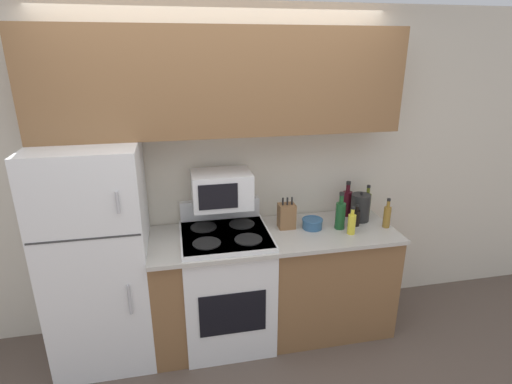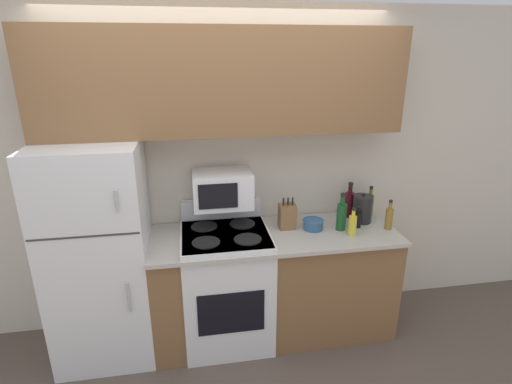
% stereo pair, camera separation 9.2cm
% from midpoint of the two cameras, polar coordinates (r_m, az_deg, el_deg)
% --- Properties ---
extents(ground_plane, '(12.00, 12.00, 0.00)m').
position_cam_midpoint_polar(ground_plane, '(3.28, -1.91, -22.96)').
color(ground_plane, brown).
extents(wall_back, '(8.00, 0.05, 2.55)m').
position_cam_midpoint_polar(wall_back, '(3.22, -3.82, 2.53)').
color(wall_back, beige).
rests_on(wall_back, ground_plane).
extents(lower_cabinets, '(1.89, 0.67, 0.90)m').
position_cam_midpoint_polar(lower_cabinets, '(3.30, 3.36, -12.82)').
color(lower_cabinets, brown).
rests_on(lower_cabinets, ground_plane).
extents(refrigerator, '(0.70, 0.65, 1.64)m').
position_cam_midpoint_polar(refrigerator, '(3.11, -20.62, -8.44)').
color(refrigerator, white).
rests_on(refrigerator, ground_plane).
extents(upper_cabinets, '(2.58, 0.33, 0.73)m').
position_cam_midpoint_polar(upper_cabinets, '(2.89, -3.73, 15.42)').
color(upper_cabinets, brown).
rests_on(upper_cabinets, refrigerator).
extents(stove, '(0.67, 0.65, 1.09)m').
position_cam_midpoint_polar(stove, '(3.22, -3.38, -13.08)').
color(stove, white).
rests_on(stove, ground_plane).
extents(microwave, '(0.44, 0.32, 0.27)m').
position_cam_midpoint_polar(microwave, '(3.03, -3.98, 0.45)').
color(microwave, white).
rests_on(microwave, stove).
extents(knife_block, '(0.13, 0.11, 0.26)m').
position_cam_midpoint_polar(knife_block, '(3.13, 5.33, -3.47)').
color(knife_block, brown).
rests_on(knife_block, lower_cabinets).
extents(bowl, '(0.17, 0.17, 0.08)m').
position_cam_midpoint_polar(bowl, '(3.16, 8.99, -4.54)').
color(bowl, '#335B84').
rests_on(bowl, lower_cabinets).
extents(bottle_wine_green, '(0.08, 0.08, 0.30)m').
position_cam_midpoint_polar(bottle_wine_green, '(3.16, 12.93, -3.30)').
color(bottle_wine_green, '#194C23').
rests_on(bottle_wine_green, lower_cabinets).
extents(bottle_vinegar, '(0.06, 0.06, 0.24)m').
position_cam_midpoint_polar(bottle_vinegar, '(3.28, 19.23, -3.49)').
color(bottle_vinegar, olive).
rests_on(bottle_vinegar, lower_cabinets).
extents(bottle_wine_red, '(0.08, 0.08, 0.30)m').
position_cam_midpoint_polar(bottle_wine_red, '(3.42, 13.92, -1.58)').
color(bottle_wine_red, '#470F19').
rests_on(bottle_wine_red, lower_cabinets).
extents(bottle_soy_sauce, '(0.05, 0.05, 0.18)m').
position_cam_midpoint_polar(bottle_soy_sauce, '(3.25, 15.15, -3.73)').
color(bottle_soy_sauce, black).
rests_on(bottle_soy_sauce, lower_cabinets).
extents(bottle_cooking_spray, '(0.06, 0.06, 0.22)m').
position_cam_midpoint_polar(bottle_cooking_spray, '(3.10, 14.45, -4.53)').
color(bottle_cooking_spray, gold).
rests_on(bottle_cooking_spray, lower_cabinets).
extents(bottle_olive_oil, '(0.06, 0.06, 0.26)m').
position_cam_midpoint_polar(bottle_olive_oil, '(3.49, 16.66, -1.69)').
color(bottle_olive_oil, '#5B6619').
rests_on(bottle_olive_oil, lower_cabinets).
extents(kettle, '(0.15, 0.15, 0.25)m').
position_cam_midpoint_polar(kettle, '(3.35, 15.71, -2.32)').
color(kettle, black).
rests_on(kettle, lower_cabinets).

